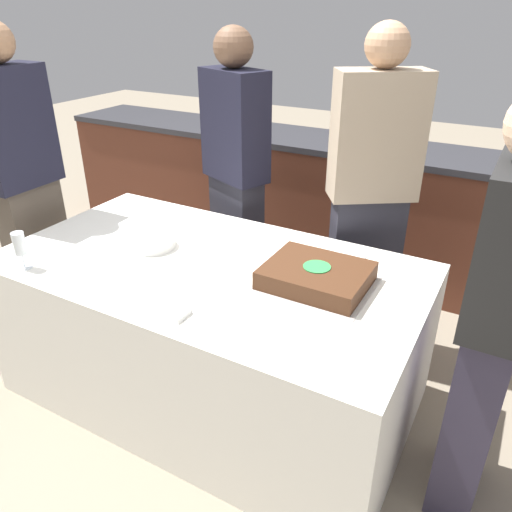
# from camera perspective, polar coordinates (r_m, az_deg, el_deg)

# --- Properties ---
(ground_plane) EXTENTS (14.00, 14.00, 0.00)m
(ground_plane) POSITION_cam_1_polar(r_m,az_deg,el_deg) (2.64, -4.80, -14.90)
(ground_plane) COLOR gray
(back_counter) EXTENTS (4.40, 0.58, 0.92)m
(back_counter) POSITION_cam_1_polar(r_m,az_deg,el_deg) (3.63, 9.00, 5.80)
(back_counter) COLOR #5B2D1E
(back_counter) RESTS_ON ground_plane
(dining_table) EXTENTS (1.88, 1.03, 0.72)m
(dining_table) POSITION_cam_1_polar(r_m,az_deg,el_deg) (2.41, -5.13, -8.50)
(dining_table) COLOR white
(dining_table) RESTS_ON ground_plane
(cake) EXTENTS (0.45, 0.38, 0.08)m
(cake) POSITION_cam_1_polar(r_m,az_deg,el_deg) (2.05, 6.91, -2.27)
(cake) COLOR #B7B2AD
(cake) RESTS_ON dining_table
(plate_stack) EXTENTS (0.21, 0.21, 0.04)m
(plate_stack) POSITION_cam_1_polar(r_m,az_deg,el_deg) (2.40, -11.69, 1.48)
(plate_stack) COLOR white
(plate_stack) RESTS_ON dining_table
(wine_glass) EXTENTS (0.06, 0.06, 0.17)m
(wine_glass) POSITION_cam_1_polar(r_m,az_deg,el_deg) (2.35, -25.40, 1.15)
(wine_glass) COLOR white
(wine_glass) RESTS_ON dining_table
(side_plate_near_cake) EXTENTS (0.18, 0.18, 0.00)m
(side_plate_near_cake) POSITION_cam_1_polar(r_m,az_deg,el_deg) (2.34, 10.39, 0.33)
(side_plate_near_cake) COLOR white
(side_plate_near_cake) RESTS_ON dining_table
(utensil_pile) EXTENTS (0.13, 0.09, 0.02)m
(utensil_pile) POSITION_cam_1_polar(r_m,az_deg,el_deg) (1.89, -9.61, -6.31)
(utensil_pile) COLOR white
(utensil_pile) RESTS_ON dining_table
(person_cutting_cake) EXTENTS (0.46, 0.40, 1.69)m
(person_cutting_cake) POSITION_cam_1_polar(r_m,az_deg,el_deg) (2.58, 12.92, 6.29)
(person_cutting_cake) COLOR #282833
(person_cutting_cake) RESTS_ON ground_plane
(person_seated_left) EXTENTS (0.20, 0.38, 1.69)m
(person_seated_left) POSITION_cam_1_polar(r_m,az_deg,el_deg) (2.94, -24.88, 7.09)
(person_seated_left) COLOR #4C4238
(person_seated_left) RESTS_ON ground_plane
(person_seated_right) EXTENTS (0.22, 0.42, 1.57)m
(person_seated_right) POSITION_cam_1_polar(r_m,az_deg,el_deg) (1.86, 25.66, -6.63)
(person_seated_right) COLOR #383347
(person_seated_right) RESTS_ON ground_plane
(person_standing_back) EXTENTS (0.43, 0.33, 1.66)m
(person_standing_back) POSITION_cam_1_polar(r_m,az_deg,el_deg) (2.89, -2.32, 8.97)
(person_standing_back) COLOR #282833
(person_standing_back) RESTS_ON ground_plane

